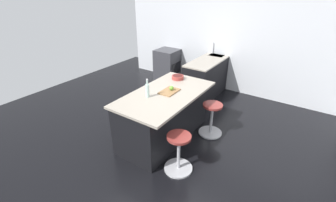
# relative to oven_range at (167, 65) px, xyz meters

# --- Properties ---
(ground_plane) EXTENTS (7.65, 7.65, 0.00)m
(ground_plane) POSITION_rel_oven_range_xyz_m (2.59, 1.50, -0.44)
(ground_plane) COLOR black
(interior_partition_left) EXTENTS (0.12, 5.72, 2.88)m
(interior_partition_left) POSITION_rel_oven_range_xyz_m (-0.35, 1.50, 1.00)
(interior_partition_left) COLOR silver
(interior_partition_left) RESTS_ON ground_plane
(sink_cabinet) EXTENTS (2.11, 0.60, 1.19)m
(sink_cabinet) POSITION_rel_oven_range_xyz_m (-0.00, 1.40, 0.02)
(sink_cabinet) COLOR black
(sink_cabinet) RESTS_ON ground_plane
(oven_range) EXTENTS (0.60, 0.61, 0.88)m
(oven_range) POSITION_rel_oven_range_xyz_m (0.00, 0.00, 0.00)
(oven_range) COLOR #38383D
(oven_range) RESTS_ON ground_plane
(kitchen_island) EXTENTS (1.84, 1.01, 0.91)m
(kitchen_island) POSITION_rel_oven_range_xyz_m (2.42, 1.56, 0.02)
(kitchen_island) COLOR black
(kitchen_island) RESTS_ON ground_plane
(stool_by_window) EXTENTS (0.44, 0.44, 0.63)m
(stool_by_window) POSITION_rel_oven_range_xyz_m (1.84, 2.25, -0.15)
(stool_by_window) COLOR #B7B7BC
(stool_by_window) RESTS_ON ground_plane
(stool_middle) EXTENTS (0.44, 0.44, 0.63)m
(stool_middle) POSITION_rel_oven_range_xyz_m (3.00, 2.25, -0.15)
(stool_middle) COLOR #B7B7BC
(stool_middle) RESTS_ON ground_plane
(cutting_board) EXTENTS (0.36, 0.24, 0.02)m
(cutting_board) POSITION_rel_oven_range_xyz_m (2.34, 1.64, 0.48)
(cutting_board) COLOR olive
(cutting_board) RESTS_ON kitchen_island
(apple_green) EXTENTS (0.08, 0.08, 0.08)m
(apple_green) POSITION_rel_oven_range_xyz_m (2.30, 1.65, 0.52)
(apple_green) COLOR #609E2D
(apple_green) RESTS_ON cutting_board
(water_bottle) EXTENTS (0.06, 0.06, 0.31)m
(water_bottle) POSITION_rel_oven_range_xyz_m (2.70, 1.45, 0.59)
(water_bottle) COLOR silver
(water_bottle) RESTS_ON kitchen_island
(fruit_bowl) EXTENTS (0.23, 0.23, 0.07)m
(fruit_bowl) POSITION_rel_oven_range_xyz_m (1.76, 1.44, 0.51)
(fruit_bowl) COLOR #993833
(fruit_bowl) RESTS_ON kitchen_island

